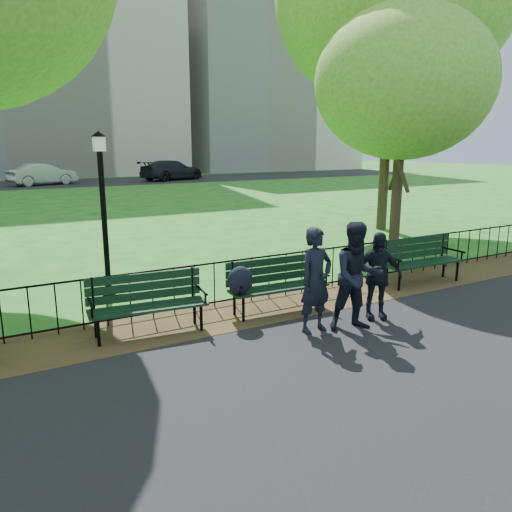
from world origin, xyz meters
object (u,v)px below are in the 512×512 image
person_right (376,276)px  tree_near_e (403,83)px  sedan_dark (172,170)px  park_bench_main (260,280)px  person_mid (357,277)px  sedan_silver (43,174)px  park_bench_right_a (420,255)px  tree_mid_e (394,1)px  lamppost (104,209)px  park_bench_left_a (147,297)px  person_left (316,280)px

person_right → tree_near_e: bearing=66.8°
tree_near_e → sedan_dark: 30.54m
park_bench_main → person_mid: bearing=-50.3°
person_mid → sedan_silver: bearing=108.6°
park_bench_right_a → sedan_silver: size_ratio=0.41×
park_bench_main → tree_mid_e: (8.52, 5.92, 6.97)m
park_bench_main → park_bench_right_a: park_bench_right_a is taller
lamppost → person_right: 5.36m
park_bench_main → tree_near_e: 7.72m
park_bench_left_a → park_bench_right_a: (6.20, -0.05, 0.02)m
lamppost → sedan_silver: (2.41, 30.21, -0.99)m
person_left → sedan_dark: person_left is taller
tree_mid_e → sedan_silver: size_ratio=2.29×
tree_mid_e → person_mid: size_ratio=6.05×
park_bench_left_a → tree_mid_e: size_ratio=0.18×
lamppost → person_right: lamppost is taller
person_left → person_right: bearing=-7.2°
park_bench_main → person_left: 1.22m
park_bench_right_a → sedan_dark: size_ratio=0.35×
park_bench_left_a → sedan_dark: bearing=74.8°
park_bench_left_a → sedan_silver: 32.61m
park_bench_main → tree_mid_e: tree_mid_e is taller
lamppost → person_right: bearing=-43.7°
lamppost → person_mid: bearing=-50.8°
park_bench_main → sedan_silver: size_ratio=0.42×
lamppost → tree_mid_e: bearing=17.9°
park_bench_left_a → person_left: (2.43, -1.30, 0.27)m
tree_mid_e → person_left: tree_mid_e is taller
park_bench_right_a → sedan_dark: 33.23m
park_bench_main → sedan_silver: (0.30, 32.69, 0.13)m
park_bench_right_a → tree_near_e: bearing=57.9°
park_bench_left_a → park_bench_right_a: size_ratio=0.98×
person_mid → tree_near_e: bearing=57.3°
tree_mid_e → person_mid: 12.43m
lamppost → person_right: (3.81, -3.64, -1.00)m
person_left → park_bench_left_a: bearing=145.6°
park_bench_main → sedan_dark: bearing=75.2°
tree_mid_e → person_mid: tree_mid_e is taller
park_bench_left_a → tree_near_e: 9.37m
park_bench_main → person_right: bearing=-31.5°
tree_near_e → tree_mid_e: 5.02m
park_bench_main → sedan_dark: (10.38, 32.76, 0.16)m
sedan_silver → sedan_dark: (10.08, 0.08, 0.03)m
sedan_silver → person_mid: bearing=163.1°
sedan_dark → park_bench_main: bearing=142.4°
tree_mid_e → sedan_dark: tree_mid_e is taller
park_bench_right_a → lamppost: 6.81m
park_bench_left_a → lamppost: size_ratio=0.59×
tree_mid_e → sedan_dark: (1.86, 26.85, -6.81)m
park_bench_main → park_bench_right_a: (4.17, 0.12, -0.04)m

